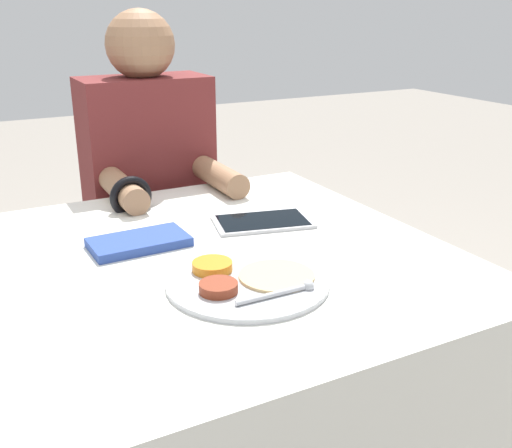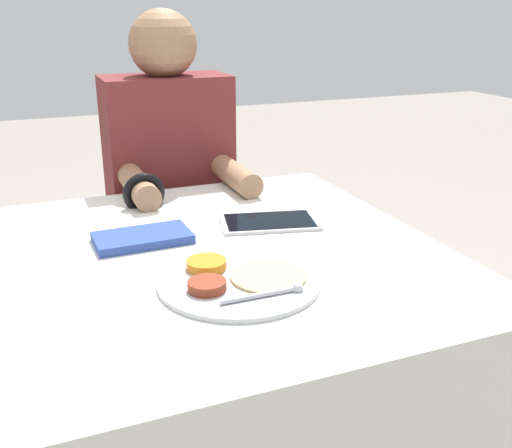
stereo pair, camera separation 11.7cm
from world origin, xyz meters
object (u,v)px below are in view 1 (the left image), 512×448
red_notebook (139,243)px  tablet_device (263,222)px  person_diner (152,219)px  thali_tray (246,281)px

red_notebook → tablet_device: 0.31m
red_notebook → tablet_device: red_notebook is taller
red_notebook → person_diner: 0.59m
thali_tray → red_notebook: bearing=113.4°
tablet_device → person_diner: (-0.11, 0.53, -0.14)m
thali_tray → tablet_device: size_ratio=1.20×
thali_tray → red_notebook: 0.30m
thali_tray → red_notebook: size_ratio=1.45×
red_notebook → person_diner: (0.20, 0.53, -0.15)m
thali_tray → person_diner: size_ratio=0.26×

